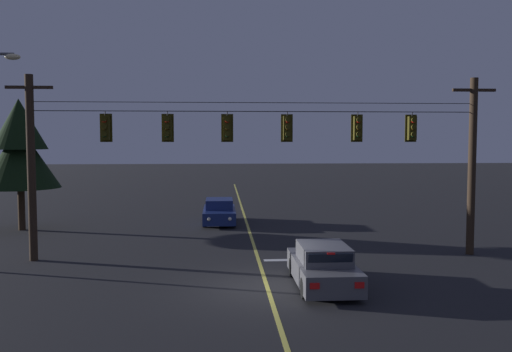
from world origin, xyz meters
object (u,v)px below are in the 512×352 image
Objects in this scene: traffic_light_leftmost at (105,128)px; traffic_light_centre at (227,128)px; traffic_light_far_right at (412,128)px; traffic_light_left_inner at (167,128)px; car_oncoming_lead at (219,212)px; traffic_light_rightmost at (358,128)px; traffic_light_right_inner at (287,128)px; car_waiting_near_lane at (323,267)px; tree_verge_near at (20,148)px.

traffic_light_leftmost and traffic_light_centre have the same top height.
traffic_light_far_right is at bearing 0.00° from traffic_light_centre.
traffic_light_left_inner is at bearing 180.00° from traffic_light_far_right.
traffic_light_leftmost is at bearing 180.00° from traffic_light_left_inner.
car_oncoming_lead is at bearing 77.40° from traffic_light_left_inner.
traffic_light_leftmost is 10.07m from traffic_light_rightmost.
traffic_light_right_inner is (7.20, 0.00, 0.00)m from traffic_light_leftmost.
traffic_light_rightmost is at bearing -58.09° from car_oncoming_lead.
traffic_light_right_inner is at bearing 0.00° from traffic_light_left_inner.
car_waiting_near_lane is (0.63, -4.46, -4.60)m from traffic_light_right_inner.
traffic_light_left_inner is 1.00× the size of traffic_light_right_inner.
traffic_light_leftmost is 0.18× the size of tree_verge_near.
tree_verge_near reaches higher than traffic_light_rightmost.
traffic_light_left_inner is 9.91m from traffic_light_far_right.
tree_verge_near reaches higher than car_oncoming_lead.
traffic_light_rightmost reaches higher than car_waiting_near_lane.
traffic_light_rightmost is (10.07, 0.00, 0.00)m from traffic_light_leftmost.
traffic_light_far_right is (12.33, 0.00, 0.00)m from traffic_light_leftmost.
car_waiting_near_lane is (-4.50, -4.46, -4.60)m from traffic_light_far_right.
traffic_light_centre is at bearing 180.00° from traffic_light_right_inner.
traffic_light_centre is at bearing 180.00° from traffic_light_far_right.
car_waiting_near_lane is 0.63× the size of tree_verge_near.
traffic_light_centre is at bearing 180.00° from traffic_light_rightmost.
traffic_light_centre is 7.09m from car_waiting_near_lane.
car_waiting_near_lane is (5.41, -4.46, -4.60)m from traffic_light_left_inner.
traffic_light_left_inner and traffic_light_far_right have the same top height.
traffic_light_rightmost is 0.28× the size of car_waiting_near_lane.
tree_verge_near is (-13.20, 7.45, -0.90)m from traffic_light_right_inner.
traffic_light_left_inner is at bearing 140.45° from car_waiting_near_lane.
traffic_light_far_right is (9.91, 0.00, 0.00)m from traffic_light_left_inner.
traffic_light_right_inner is at bearing 180.00° from traffic_light_rightmost.
traffic_light_left_inner is 1.00× the size of traffic_light_rightmost.
traffic_light_leftmost is at bearing 180.00° from traffic_light_far_right.
traffic_light_right_inner is 0.28× the size of car_waiting_near_lane.
traffic_light_right_inner is (4.78, 0.00, 0.00)m from traffic_light_left_inner.
traffic_light_left_inner is at bearing 180.00° from traffic_light_centre.
traffic_light_far_right is (5.13, 0.00, 0.00)m from traffic_light_right_inner.
traffic_light_right_inner reaches higher than car_oncoming_lead.
car_oncoming_lead is at bearing 63.85° from traffic_light_leftmost.
traffic_light_far_right is 0.18× the size of tree_verge_near.
traffic_light_centre is 7.54m from traffic_light_far_right.
tree_verge_near reaches higher than traffic_light_centre.
tree_verge_near is at bearing 157.88° from traffic_light_far_right.
traffic_light_left_inner reaches higher than car_oncoming_lead.
traffic_light_leftmost and traffic_light_rightmost have the same top height.
tree_verge_near reaches higher than traffic_light_leftmost.
traffic_light_far_right is at bearing 44.77° from car_waiting_near_lane.
traffic_light_right_inner is 5.13m from traffic_light_far_right.
traffic_light_rightmost is 17.74m from tree_verge_near.
traffic_light_right_inner is at bearing 180.00° from traffic_light_far_right.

